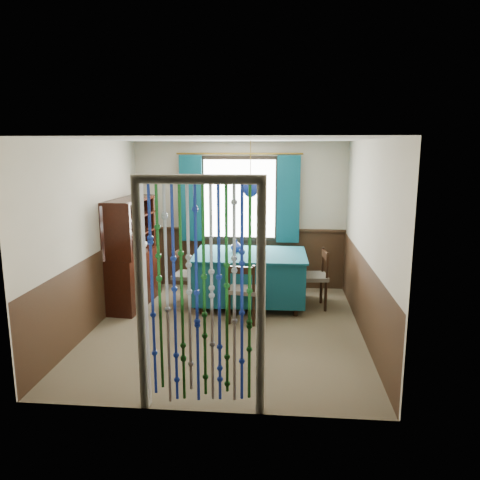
# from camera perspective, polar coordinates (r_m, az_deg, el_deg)

# --- Properties ---
(floor) EXTENTS (4.00, 4.00, 0.00)m
(floor) POSITION_cam_1_polar(r_m,az_deg,el_deg) (6.41, -1.65, -10.81)
(floor) COLOR brown
(floor) RESTS_ON ground
(ceiling) EXTENTS (4.00, 4.00, 0.00)m
(ceiling) POSITION_cam_1_polar(r_m,az_deg,el_deg) (5.94, -1.79, 12.16)
(ceiling) COLOR silver
(ceiling) RESTS_ON ground
(wall_back) EXTENTS (3.60, 0.00, 3.60)m
(wall_back) POSITION_cam_1_polar(r_m,az_deg,el_deg) (8.01, -0.03, 2.97)
(wall_back) COLOR #BCB39A
(wall_back) RESTS_ON ground
(wall_front) EXTENTS (3.60, 0.00, 3.60)m
(wall_front) POSITION_cam_1_polar(r_m,az_deg,el_deg) (4.12, -5.02, -5.09)
(wall_front) COLOR #BCB39A
(wall_front) RESTS_ON ground
(wall_left) EXTENTS (0.00, 4.00, 4.00)m
(wall_left) POSITION_cam_1_polar(r_m,az_deg,el_deg) (6.51, -17.66, 0.49)
(wall_left) COLOR #BCB39A
(wall_left) RESTS_ON ground
(wall_right) EXTENTS (0.00, 4.00, 4.00)m
(wall_right) POSITION_cam_1_polar(r_m,az_deg,el_deg) (6.10, 15.31, -0.07)
(wall_right) COLOR #BCB39A
(wall_right) RESTS_ON ground
(wainscot_back) EXTENTS (3.60, 0.00, 3.60)m
(wainscot_back) POSITION_cam_1_polar(r_m,az_deg,el_deg) (8.14, -0.03, -2.28)
(wainscot_back) COLOR #362314
(wainscot_back) RESTS_ON ground
(wainscot_front) EXTENTS (3.60, 0.00, 3.60)m
(wainscot_front) POSITION_cam_1_polar(r_m,az_deg,el_deg) (4.41, -4.81, -14.43)
(wainscot_front) COLOR #362314
(wainscot_front) RESTS_ON ground
(wainscot_left) EXTENTS (0.00, 4.00, 4.00)m
(wainscot_left) POSITION_cam_1_polar(r_m,az_deg,el_deg) (6.68, -17.15, -5.84)
(wainscot_left) COLOR #362314
(wainscot_left) RESTS_ON ground
(wainscot_right) EXTENTS (0.00, 4.00, 4.00)m
(wainscot_right) POSITION_cam_1_polar(r_m,az_deg,el_deg) (6.29, 14.81, -6.78)
(wainscot_right) COLOR #362314
(wainscot_right) RESTS_ON ground
(window) EXTENTS (1.32, 0.12, 1.42)m
(window) POSITION_cam_1_polar(r_m,az_deg,el_deg) (7.92, -0.06, 5.06)
(window) COLOR black
(window) RESTS_ON wall_back
(doorway) EXTENTS (1.16, 0.12, 2.18)m
(doorway) POSITION_cam_1_polar(r_m,az_deg,el_deg) (4.24, -4.83, -7.46)
(doorway) COLOR silver
(doorway) RESTS_ON ground
(dining_table) EXTENTS (1.71, 1.19, 0.82)m
(dining_table) POSITION_cam_1_polar(r_m,az_deg,el_deg) (7.19, 1.24, -4.37)
(dining_table) COLOR #104452
(dining_table) RESTS_ON floor
(chair_near) EXTENTS (0.48, 0.47, 0.86)m
(chair_near) POSITION_cam_1_polar(r_m,az_deg,el_deg) (6.51, 0.44, -6.14)
(chair_near) COLOR black
(chair_near) RESTS_ON floor
(chair_far) EXTENTS (0.48, 0.46, 0.92)m
(chair_far) POSITION_cam_1_polar(r_m,az_deg,el_deg) (7.95, 1.58, -2.71)
(chair_far) COLOR black
(chair_far) RESTS_ON floor
(chair_left) EXTENTS (0.46, 0.48, 0.87)m
(chair_left) POSITION_cam_1_polar(r_m,az_deg,el_deg) (7.26, -6.59, -4.33)
(chair_left) COLOR black
(chair_left) RESTS_ON floor
(chair_right) EXTENTS (0.47, 0.48, 0.90)m
(chair_right) POSITION_cam_1_polar(r_m,az_deg,el_deg) (7.18, 9.08, -4.47)
(chair_right) COLOR black
(chair_right) RESTS_ON floor
(sideboard) EXTENTS (0.54, 1.30, 1.65)m
(sideboard) POSITION_cam_1_polar(r_m,az_deg,el_deg) (7.40, -12.96, -3.34)
(sideboard) COLOR black
(sideboard) RESTS_ON floor
(pendant_lamp) EXTENTS (0.24, 0.24, 0.83)m
(pendant_lamp) POSITION_cam_1_polar(r_m,az_deg,el_deg) (6.95, 1.28, 6.46)
(pendant_lamp) COLOR olive
(pendant_lamp) RESTS_ON ceiling
(vase_table) EXTENTS (0.20, 0.20, 0.17)m
(vase_table) POSITION_cam_1_polar(r_m,az_deg,el_deg) (7.22, -0.46, -0.76)
(vase_table) COLOR navy
(vase_table) RESTS_ON dining_table
(bowl_shelf) EXTENTS (0.23, 0.23, 0.05)m
(bowl_shelf) POSITION_cam_1_polar(r_m,az_deg,el_deg) (7.03, -13.31, 0.70)
(bowl_shelf) COLOR beige
(bowl_shelf) RESTS_ON sideboard
(vase_sideboard) EXTENTS (0.20, 0.20, 0.18)m
(vase_sideboard) POSITION_cam_1_polar(r_m,az_deg,el_deg) (7.64, -11.82, -0.23)
(vase_sideboard) COLOR beige
(vase_sideboard) RESTS_ON sideboard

